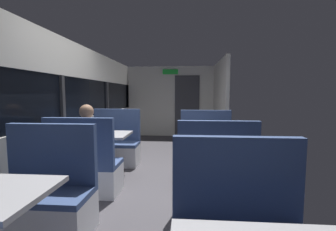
{
  "coord_description": "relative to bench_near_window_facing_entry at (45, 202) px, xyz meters",
  "views": [
    {
      "loc": [
        0.52,
        -3.54,
        1.41
      ],
      "look_at": [
        0.11,
        1.71,
        0.92
      ],
      "focal_mm": 24.96,
      "sensor_mm": 36.0,
      "label": 1
    }
  ],
  "objects": [
    {
      "name": "carriage_end_bulkhead",
      "position": [
        0.95,
        5.59,
        0.81
      ],
      "size": [
        2.9,
        0.11,
        2.3
      ],
      "color": "beige",
      "rests_on": "ground_plane"
    },
    {
      "name": "bench_mid_window_facing_entry",
      "position": [
        0.0,
        2.35,
        0.0
      ],
      "size": [
        0.95,
        0.5,
        1.1
      ],
      "color": "silver",
      "rests_on": "ground_plane"
    },
    {
      "name": "dining_table_mid_window",
      "position": [
        0.0,
        1.65,
        0.31
      ],
      "size": [
        0.9,
        0.7,
        0.74
      ],
      "color": "#9E9EA3",
      "rests_on": "ground_plane"
    },
    {
      "name": "carriage_aisle_panel_right",
      "position": [
        2.34,
        4.39,
        0.82
      ],
      "size": [
        0.08,
        2.4,
        2.3
      ],
      "primitive_type": "cube",
      "color": "beige",
      "rests_on": "ground_plane"
    },
    {
      "name": "bench_near_window_facing_entry",
      "position": [
        0.0,
        0.0,
        0.0
      ],
      "size": [
        0.95,
        0.5,
        1.1
      ],
      "color": "silver",
      "rests_on": "ground_plane"
    },
    {
      "name": "seated_passenger",
      "position": [
        0.0,
        1.02,
        0.21
      ],
      "size": [
        0.47,
        0.55,
        1.26
      ],
      "color": "#26262D",
      "rests_on": "ground_plane"
    },
    {
      "name": "bench_rear_aisle_facing_entry",
      "position": [
        1.79,
        2.15,
        0.0
      ],
      "size": [
        0.95,
        0.5,
        1.1
      ],
      "color": "silver",
      "rests_on": "ground_plane"
    },
    {
      "name": "bench_mid_window_facing_end",
      "position": [
        0.0,
        0.95,
        0.0
      ],
      "size": [
        0.95,
        0.5,
        1.1
      ],
      "color": "silver",
      "rests_on": "ground_plane"
    },
    {
      "name": "carriage_window_panel_left",
      "position": [
        -0.56,
        1.39,
        0.78
      ],
      "size": [
        0.09,
        8.48,
        2.3
      ],
      "color": "beige",
      "rests_on": "ground_plane"
    },
    {
      "name": "dining_table_rear_aisle",
      "position": [
        1.79,
        1.45,
        0.31
      ],
      "size": [
        0.9,
        0.7,
        0.74
      ],
      "color": "#9E9EA3",
      "rests_on": "ground_plane"
    },
    {
      "name": "bench_rear_aisle_facing_end",
      "position": [
        1.79,
        0.75,
        0.0
      ],
      "size": [
        0.95,
        0.5,
        1.1
      ],
      "color": "silver",
      "rests_on": "ground_plane"
    },
    {
      "name": "ground_plane",
      "position": [
        0.89,
        1.39,
        -0.34
      ],
      "size": [
        3.3,
        9.2,
        0.02
      ],
      "primitive_type": "cube",
      "color": "#423F44"
    }
  ]
}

